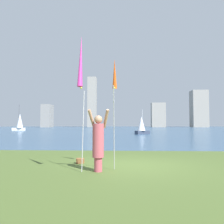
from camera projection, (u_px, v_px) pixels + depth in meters
ground at (125, 130)px, 59.25m from camera, size 120.00×138.00×0.12m
person at (98, 141)px, 7.34m from camera, size 0.71×0.53×1.95m
kite_flag_left at (81, 64)px, 7.07m from camera, size 0.16×0.86×4.17m
kite_flag_right at (115, 77)px, 8.03m from camera, size 0.16×1.02×3.69m
bag at (80, 161)px, 8.83m from camera, size 0.28×0.21×0.19m
sailboat_0 at (142, 126)px, 33.35m from camera, size 2.23×1.89×3.55m
sailboat_3 at (20, 122)px, 51.38m from camera, size 2.85×1.66×5.77m
skyline_tower_0 at (47, 116)px, 100.98m from camera, size 3.84×6.09×9.71m
skyline_tower_1 at (92, 102)px, 105.98m from camera, size 3.77×4.57×22.44m
skyline_tower_2 at (158, 115)px, 101.74m from camera, size 5.96×4.23×10.51m
skyline_tower_3 at (199, 109)px, 102.29m from camera, size 6.60×6.16×15.95m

